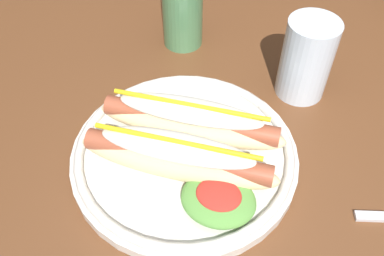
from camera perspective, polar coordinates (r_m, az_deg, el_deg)
The scene contains 3 objects.
dining_table at distance 0.75m, azimuth 10.24°, elevation 2.24°, with size 1.11×1.03×0.74m.
hot_dog_plate at distance 0.52m, azimuth -0.86°, elevation -2.95°, with size 0.29×0.29×0.08m.
water_cup at distance 0.62m, azimuth 15.37°, elevation 9.08°, with size 0.07×0.07×0.12m, color silver.
Camera 1 is at (0.04, -0.53, 1.17)m, focal length 39.03 mm.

